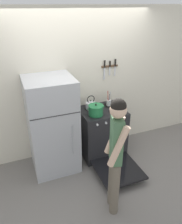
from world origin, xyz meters
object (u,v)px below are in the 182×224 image
utensil_jar (109,102)px  person (116,152)px  refrigerator (52,126)px  tea_kettle (91,105)px  dutch_oven_pot (96,110)px  stove_range (102,133)px

utensil_jar → person: size_ratio=0.17×
refrigerator → person: 1.29m
refrigerator → tea_kettle: size_ratio=6.39×
utensil_jar → refrigerator: bearing=-170.9°
dutch_oven_pot → utensil_jar: size_ratio=1.06×
tea_kettle → utensil_jar: utensil_jar is taller
stove_range → utensil_jar: bearing=42.1°
refrigerator → tea_kettle: (0.74, 0.17, 0.18)m
refrigerator → person: size_ratio=0.97×
refrigerator → person: person is taller
dutch_oven_pot → person: (-0.19, -1.08, -0.04)m
stove_range → utensil_jar: 0.58m
dutch_oven_pot → utensil_jar: utensil_jar is taller
stove_range → dutch_oven_pot: size_ratio=4.57×
dutch_oven_pot → person: person is taller
utensil_jar → person: 1.45m
stove_range → tea_kettle: 0.58m
tea_kettle → person: person is taller
refrigerator → stove_range: refrigerator is taller
refrigerator → dutch_oven_pot: 0.75m
utensil_jar → person: (-0.55, -1.34, -0.02)m
stove_range → dutch_oven_pot: bearing=-152.4°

